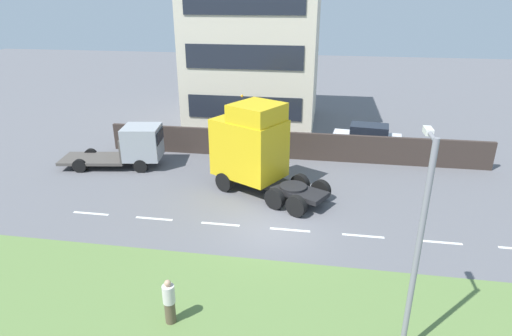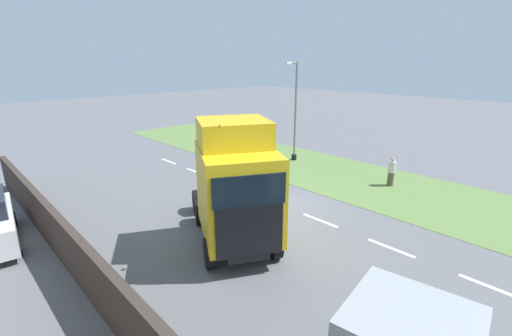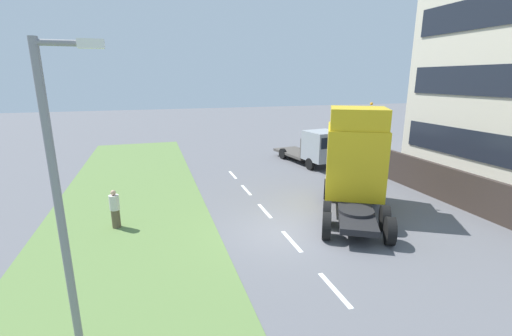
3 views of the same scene
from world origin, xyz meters
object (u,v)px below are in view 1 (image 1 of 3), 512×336
at_px(flatbed_truck, 134,146).
at_px(pedestrian, 169,302).
at_px(parked_car, 367,140).
at_px(lamp_post, 415,265).
at_px(lorry_cab, 253,148).

height_order(flatbed_truck, pedestrian, flatbed_truck).
relative_size(flatbed_truck, parked_car, 1.39).
bearing_deg(parked_car, lamp_post, -173.95).
distance_m(flatbed_truck, lamp_post, 18.76).
bearing_deg(lorry_cab, pedestrian, -156.12).
relative_size(lorry_cab, lamp_post, 0.98).
relative_size(lorry_cab, pedestrian, 4.02).
bearing_deg(flatbed_truck, parked_car, 99.30).
distance_m(lorry_cab, flatbed_truck, 7.94).
bearing_deg(flatbed_truck, pedestrian, 19.30).
xyz_separation_m(lamp_post, pedestrian, (0.09, 7.10, -2.24)).
distance_m(lorry_cab, parked_car, 9.36).
relative_size(flatbed_truck, lamp_post, 0.95).
bearing_deg(parked_car, lorry_cab, 142.83).
distance_m(lorry_cab, lamp_post, 12.25).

